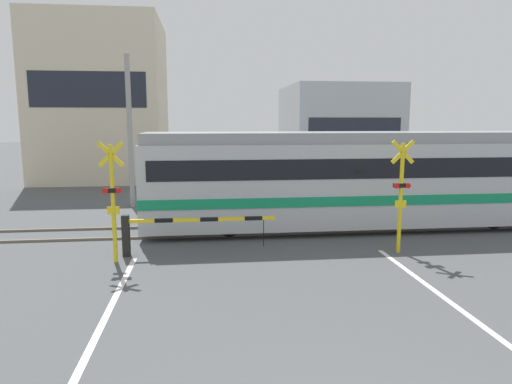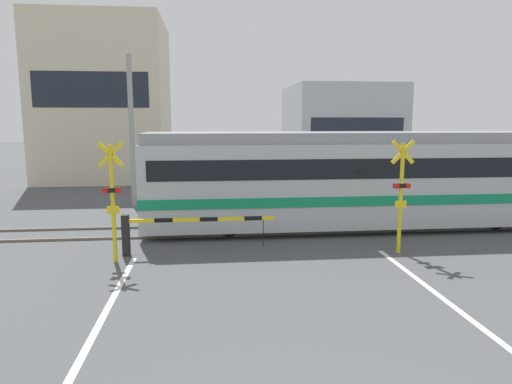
{
  "view_description": "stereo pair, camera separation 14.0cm",
  "coord_description": "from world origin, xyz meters",
  "px_view_note": "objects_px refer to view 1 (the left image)",
  "views": [
    {
      "loc": [
        -1.57,
        -3.35,
        3.76
      ],
      "look_at": [
        0.0,
        10.23,
        1.6
      ],
      "focal_mm": 32.0,
      "sensor_mm": 36.0,
      "label": 1
    },
    {
      "loc": [
        -1.43,
        -3.37,
        3.76
      ],
      "look_at": [
        0.0,
        10.23,
        1.6
      ],
      "focal_mm": 32.0,
      "sensor_mm": 36.0,
      "label": 2
    }
  ],
  "objects_px": {
    "commuter_train": "(360,177)",
    "crossing_barrier_far": "(308,195)",
    "crossing_signal_right": "(401,191)",
    "pedestrian": "(230,182)",
    "crossing_barrier_near": "(167,227)",
    "crossing_signal_left": "(113,197)"
  },
  "relations": [
    {
      "from": "pedestrian",
      "to": "commuter_train",
      "type": "bearing_deg",
      "value": -51.69
    },
    {
      "from": "crossing_barrier_near",
      "to": "crossing_signal_left",
      "type": "height_order",
      "value": "crossing_signal_left"
    },
    {
      "from": "crossing_barrier_far",
      "to": "crossing_signal_right",
      "type": "relative_size",
      "value": 1.33
    },
    {
      "from": "crossing_barrier_near",
      "to": "crossing_signal_right",
      "type": "distance_m",
      "value": 6.66
    },
    {
      "from": "crossing_barrier_near",
      "to": "crossing_signal_right",
      "type": "relative_size",
      "value": 1.33
    },
    {
      "from": "crossing_barrier_far",
      "to": "pedestrian",
      "type": "bearing_deg",
      "value": 136.97
    },
    {
      "from": "crossing_barrier_far",
      "to": "pedestrian",
      "type": "height_order",
      "value": "pedestrian"
    },
    {
      "from": "crossing_barrier_near",
      "to": "commuter_train",
      "type": "bearing_deg",
      "value": 21.6
    },
    {
      "from": "crossing_signal_left",
      "to": "pedestrian",
      "type": "height_order",
      "value": "crossing_signal_left"
    },
    {
      "from": "crossing_signal_right",
      "to": "pedestrian",
      "type": "height_order",
      "value": "crossing_signal_right"
    },
    {
      "from": "crossing_barrier_near",
      "to": "crossing_signal_left",
      "type": "bearing_deg",
      "value": -158.39
    },
    {
      "from": "commuter_train",
      "to": "crossing_barrier_far",
      "type": "bearing_deg",
      "value": 115.68
    },
    {
      "from": "crossing_barrier_far",
      "to": "crossing_signal_left",
      "type": "relative_size",
      "value": 1.33
    },
    {
      "from": "commuter_train",
      "to": "crossing_signal_right",
      "type": "relative_size",
      "value": 4.63
    },
    {
      "from": "crossing_barrier_far",
      "to": "crossing_signal_right",
      "type": "bearing_deg",
      "value": -76.64
    },
    {
      "from": "crossing_barrier_near",
      "to": "pedestrian",
      "type": "bearing_deg",
      "value": 74.28
    },
    {
      "from": "crossing_signal_right",
      "to": "pedestrian",
      "type": "relative_size",
      "value": 1.92
    },
    {
      "from": "crossing_signal_left",
      "to": "pedestrian",
      "type": "bearing_deg",
      "value": 67.1
    },
    {
      "from": "pedestrian",
      "to": "crossing_signal_right",
      "type": "bearing_deg",
      "value": -62.78
    },
    {
      "from": "crossing_barrier_near",
      "to": "pedestrian",
      "type": "height_order",
      "value": "pedestrian"
    },
    {
      "from": "commuter_train",
      "to": "pedestrian",
      "type": "bearing_deg",
      "value": 128.31
    },
    {
      "from": "commuter_train",
      "to": "pedestrian",
      "type": "distance_m",
      "value": 6.87
    }
  ]
}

